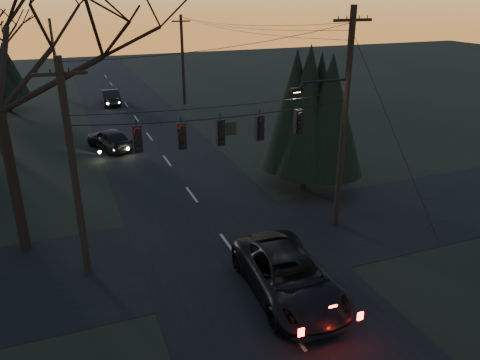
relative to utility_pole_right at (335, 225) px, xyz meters
name	(u,v)px	position (x,y,z in m)	size (l,w,h in m)	color
main_road	(174,171)	(-5.50, 10.00, 0.01)	(8.00, 120.00, 0.02)	black
cross_road	(229,245)	(-5.50, 0.00, 0.01)	(60.00, 7.00, 0.02)	black
utility_pole_right	(335,225)	(0.00, 0.00, 0.00)	(5.00, 0.30, 10.00)	black
utility_pole_left	(88,273)	(-11.50, 0.00, 0.00)	(1.80, 0.30, 8.50)	black
utility_pole_far_r	(185,104)	(0.00, 28.00, 0.00)	(1.80, 0.30, 8.50)	black
utility_pole_far_l	(61,97)	(-11.50, 36.00, 0.00)	(0.30, 0.30, 8.00)	black
span_signal_assembly	(222,131)	(-5.74, 0.00, 5.31)	(11.50, 0.44, 1.51)	black
evergreen_right	(307,117)	(0.61, 4.42, 4.23)	(4.26, 4.26, 7.28)	black
evergreen_dist	(3,73)	(-16.12, 31.10, 3.60)	(3.90, 3.90, 6.01)	black
suv_near	(289,276)	(-4.70, -4.23, 0.83)	(2.76, 5.98, 1.66)	black
sedan_oncoming_a	(110,139)	(-8.70, 15.94, 0.75)	(1.78, 4.43, 1.51)	black
sedan_oncoming_b	(110,97)	(-6.88, 30.62, 0.75)	(1.59, 4.55, 1.50)	black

